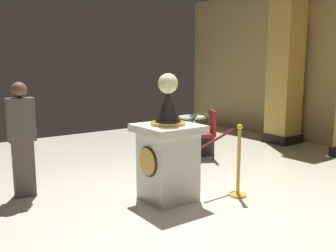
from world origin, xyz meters
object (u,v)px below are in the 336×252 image
Objects in this scene: stanchion_far at (166,154)px; potted_palm_left at (200,142)px; pedestal_clock at (168,152)px; cafe_chair_red at (208,130)px; bystander_guest at (22,137)px; cafe_table at (192,129)px; stanchion_near at (238,171)px.

potted_palm_left is at bearing 118.72° from stanchion_far.
cafe_chair_red is (-1.43, 2.00, -0.10)m from pedestal_clock.
bystander_guest is at bearing -82.83° from potted_palm_left.
cafe_chair_red reaches higher than potted_palm_left.
stanchion_far is at bearing -53.88° from cafe_table.
bystander_guest is 1.69× the size of cafe_chair_red.
cafe_table is (-2.48, 1.19, 0.13)m from stanchion_near.
stanchion_far is 1.06× the size of potted_palm_left.
pedestal_clock reaches higher than cafe_table.
stanchion_near is at bearing -28.40° from potted_palm_left.
potted_palm_left is (-1.77, 2.10, -0.41)m from pedestal_clock.
potted_palm_left is (-0.78, 1.41, -0.09)m from stanchion_far.
pedestal_clock is at bearing -34.69° from stanchion_far.
potted_palm_left is 0.59× the size of bystander_guest.
pedestal_clock reaches higher than bystander_guest.
stanchion_far is at bearing 82.09° from bystander_guest.
stanchion_far is 1.73m from cafe_table.
pedestal_clock is 1.68× the size of stanchion_near.
cafe_chair_red is at bearing 125.49° from pedestal_clock.
cafe_table is at bearing -175.52° from potted_palm_left.
pedestal_clock is at bearing -46.01° from cafe_table.
stanchion_far is 1.40m from cafe_chair_red.
potted_palm_left is at bearing 97.17° from bystander_guest.
potted_palm_left is 0.34m from cafe_table.
pedestal_clock is 2.90m from cafe_table.
cafe_table is (-2.01, 2.08, -0.18)m from pedestal_clock.
pedestal_clock is at bearing 50.28° from bystander_guest.
stanchion_far reaches higher than potted_palm_left.
stanchion_far is at bearing -172.11° from stanchion_near.
potted_palm_left is (-2.24, 1.21, -0.10)m from stanchion_near.
stanchion_near is 2.21m from cafe_chair_red.
stanchion_far is at bearing 145.31° from pedestal_clock.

